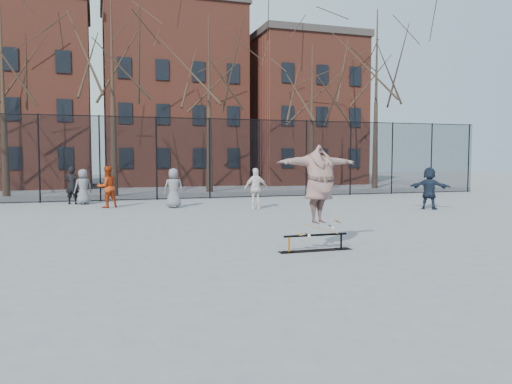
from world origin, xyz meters
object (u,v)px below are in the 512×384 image
object	(u,v)px
skater	(320,190)
bystander_extra	(174,188)
bystander_red	(107,187)
bystander_navy	(429,188)
bystander_white	(256,189)
skate_rail	(316,244)
skateboard	(319,231)
bystander_grey	(83,187)
bystander_black	(72,185)

from	to	relation	value
skater	bystander_extra	bearing A→B (deg)	86.62
skater	bystander_red	xyz separation A→B (m)	(-4.26, 11.18, -0.49)
skater	bystander_navy	distance (m)	10.33
bystander_white	bystander_extra	size ratio (longest dim) A/B	1.01
bystander_red	skate_rail	bearing A→B (deg)	88.23
skateboard	bystander_extra	size ratio (longest dim) A/B	0.56
skateboard	bystander_grey	bearing A→B (deg)	111.93
bystander_white	bystander_navy	distance (m)	6.86
skater	bystander_white	bearing A→B (deg)	68.64
skate_rail	bystander_red	bearing A→B (deg)	110.47
bystander_black	bystander_red	distance (m)	2.51
bystander_white	bystander_navy	world-z (taller)	bystander_navy
skate_rail	bystander_extra	xyz separation A→B (m)	(-1.60, 10.34, 0.66)
bystander_black	skate_rail	bearing A→B (deg)	133.27
skateboard	bystander_navy	bearing A→B (deg)	40.32
skater	bystander_white	distance (m)	8.95
bystander_white	bystander_grey	bearing A→B (deg)	-32.35
skate_rail	bystander_extra	size ratio (longest dim) A/B	1.05
skater	bystander_grey	xyz separation A→B (m)	(-5.23, 12.98, -0.57)
bystander_black	bystander_red	bearing A→B (deg)	145.08
bystander_extra	bystander_red	bearing A→B (deg)	-11.32
bystander_black	bystander_extra	world-z (taller)	bystander_black
bystander_black	bystander_navy	bearing A→B (deg)	174.49
bystander_red	bystander_navy	world-z (taller)	bystander_red
skater	bystander_navy	xyz separation A→B (m)	(7.87, 6.68, -0.50)
skateboard	bystander_black	size ratio (longest dim) A/B	0.55
bystander_black	bystander_red	world-z (taller)	bystander_red
skate_rail	bystander_black	distance (m)	14.40
skater	bystander_grey	size ratio (longest dim) A/B	1.36
bystander_grey	bystander_white	world-z (taller)	bystander_white
skateboard	bystander_extra	xyz separation A→B (m)	(-1.68, 10.34, 0.38)
skater	bystander_grey	distance (m)	14.01
skateboard	bystander_red	distance (m)	11.97
skate_rail	bystander_red	size ratio (longest dim) A/B	1.00
bystander_black	skater	bearing A→B (deg)	133.58
bystander_white	bystander_navy	xyz separation A→B (m)	(6.51, -2.15, 0.02)
bystander_white	bystander_navy	size ratio (longest dim) A/B	0.98
bystander_black	bystander_extra	size ratio (longest dim) A/B	1.02
skate_rail	skater	distance (m)	1.20
bystander_white	skate_rail	bearing A→B (deg)	80.62
skater	bystander_black	world-z (taller)	skater
skate_rail	bystander_navy	distance (m)	10.41
skater	bystander_red	bearing A→B (deg)	98.23
skateboard	skater	bearing A→B (deg)	0.00
bystander_black	bystander_navy	distance (m)	15.06
skateboard	bystander_black	xyz separation A→B (m)	(-5.69, 13.24, 0.40)
skate_rail	bystander_white	size ratio (longest dim) A/B	1.03
bystander_red	bystander_white	xyz separation A→B (m)	(5.62, -2.35, -0.03)
skateboard	bystander_white	size ratio (longest dim) A/B	0.56
bystander_navy	skater	bearing A→B (deg)	87.36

